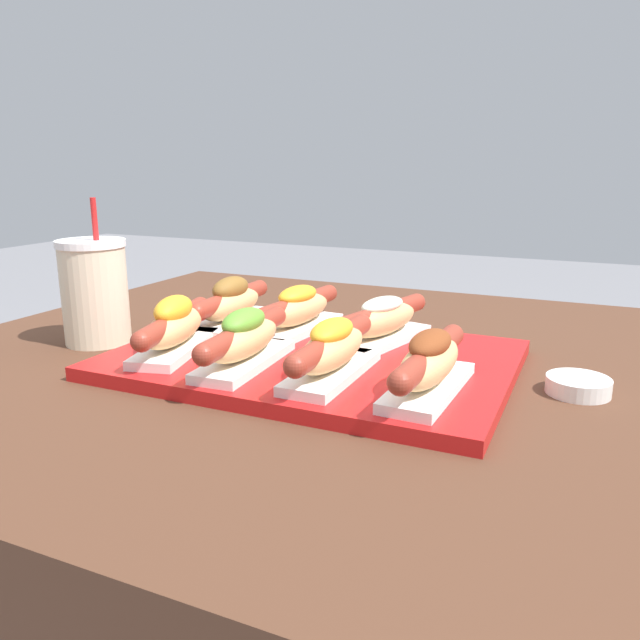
{
  "coord_description": "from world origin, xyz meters",
  "views": [
    {
      "loc": [
        0.36,
        -0.76,
        0.98
      ],
      "look_at": [
        0.03,
        -0.03,
        0.77
      ],
      "focal_mm": 35.0,
      "sensor_mm": 36.0,
      "label": 1
    }
  ],
  "objects_px": {
    "serving_tray": "(314,359)",
    "hot_dog_4": "(231,303)",
    "hot_dog_6": "(382,320)",
    "drink_cup": "(95,292)",
    "hot_dog_5": "(298,309)",
    "hot_dog_2": "(332,349)",
    "hot_dog_3": "(429,363)",
    "hot_dog_1": "(244,339)",
    "sauce_bowl": "(578,385)",
    "hot_dog_0": "(174,327)"
  },
  "relations": [
    {
      "from": "serving_tray",
      "to": "hot_dog_4",
      "type": "relative_size",
      "value": 2.36
    },
    {
      "from": "hot_dog_6",
      "to": "drink_cup",
      "type": "relative_size",
      "value": 0.98
    },
    {
      "from": "hot_dog_4",
      "to": "hot_dog_5",
      "type": "xyz_separation_m",
      "value": [
        0.11,
        0.01,
        -0.0
      ]
    },
    {
      "from": "hot_dog_2",
      "to": "hot_dog_4",
      "type": "xyz_separation_m",
      "value": [
        -0.23,
        0.15,
        0.0
      ]
    },
    {
      "from": "drink_cup",
      "to": "hot_dog_2",
      "type": "bearing_deg",
      "value": -6.44
    },
    {
      "from": "hot_dog_2",
      "to": "drink_cup",
      "type": "distance_m",
      "value": 0.4
    },
    {
      "from": "hot_dog_3",
      "to": "drink_cup",
      "type": "relative_size",
      "value": 1.0
    },
    {
      "from": "hot_dog_1",
      "to": "hot_dog_5",
      "type": "distance_m",
      "value": 0.17
    },
    {
      "from": "serving_tray",
      "to": "hot_dog_5",
      "type": "height_order",
      "value": "hot_dog_5"
    },
    {
      "from": "hot_dog_3",
      "to": "hot_dog_5",
      "type": "xyz_separation_m",
      "value": [
        -0.24,
        0.17,
        -0.0
      ]
    },
    {
      "from": "hot_dog_4",
      "to": "sauce_bowl",
      "type": "distance_m",
      "value": 0.5
    },
    {
      "from": "hot_dog_6",
      "to": "hot_dog_3",
      "type": "bearing_deg",
      "value": -56.02
    },
    {
      "from": "hot_dog_0",
      "to": "hot_dog_4",
      "type": "height_order",
      "value": "same"
    },
    {
      "from": "hot_dog_1",
      "to": "drink_cup",
      "type": "xyz_separation_m",
      "value": [
        -0.28,
        0.05,
        0.03
      ]
    },
    {
      "from": "serving_tray",
      "to": "hot_dog_4",
      "type": "bearing_deg",
      "value": 155.83
    },
    {
      "from": "hot_dog_2",
      "to": "hot_dog_6",
      "type": "bearing_deg",
      "value": 87.43
    },
    {
      "from": "hot_dog_1",
      "to": "hot_dog_2",
      "type": "height_order",
      "value": "hot_dog_1"
    },
    {
      "from": "drink_cup",
      "to": "hot_dog_0",
      "type": "bearing_deg",
      "value": -13.21
    },
    {
      "from": "serving_tray",
      "to": "sauce_bowl",
      "type": "xyz_separation_m",
      "value": [
        0.32,
        0.03,
        0.0
      ]
    },
    {
      "from": "serving_tray",
      "to": "hot_dog_1",
      "type": "relative_size",
      "value": 2.36
    },
    {
      "from": "hot_dog_0",
      "to": "hot_dog_2",
      "type": "distance_m",
      "value": 0.23
    },
    {
      "from": "drink_cup",
      "to": "sauce_bowl",
      "type": "bearing_deg",
      "value": 5.61
    },
    {
      "from": "hot_dog_0",
      "to": "hot_dog_3",
      "type": "relative_size",
      "value": 0.98
    },
    {
      "from": "hot_dog_6",
      "to": "sauce_bowl",
      "type": "distance_m",
      "value": 0.26
    },
    {
      "from": "serving_tray",
      "to": "drink_cup",
      "type": "distance_m",
      "value": 0.35
    },
    {
      "from": "hot_dog_3",
      "to": "hot_dog_6",
      "type": "xyz_separation_m",
      "value": [
        -0.11,
        0.16,
        -0.0
      ]
    },
    {
      "from": "hot_dog_6",
      "to": "drink_cup",
      "type": "height_order",
      "value": "drink_cup"
    },
    {
      "from": "hot_dog_2",
      "to": "hot_dog_1",
      "type": "bearing_deg",
      "value": -176.84
    },
    {
      "from": "hot_dog_6",
      "to": "drink_cup",
      "type": "xyz_separation_m",
      "value": [
        -0.4,
        -0.11,
        0.03
      ]
    },
    {
      "from": "hot_dog_2",
      "to": "sauce_bowl",
      "type": "distance_m",
      "value": 0.29
    },
    {
      "from": "serving_tray",
      "to": "hot_dog_4",
      "type": "distance_m",
      "value": 0.2
    },
    {
      "from": "hot_dog_3",
      "to": "sauce_bowl",
      "type": "xyz_separation_m",
      "value": [
        0.15,
        0.11,
        -0.04
      ]
    },
    {
      "from": "hot_dog_6",
      "to": "hot_dog_5",
      "type": "bearing_deg",
      "value": 177.76
    },
    {
      "from": "hot_dog_0",
      "to": "hot_dog_1",
      "type": "distance_m",
      "value": 0.11
    },
    {
      "from": "hot_dog_2",
      "to": "serving_tray",
      "type": "bearing_deg",
      "value": 127.72
    },
    {
      "from": "hot_dog_2",
      "to": "hot_dog_5",
      "type": "height_order",
      "value": "same"
    },
    {
      "from": "hot_dog_1",
      "to": "hot_dog_6",
      "type": "xyz_separation_m",
      "value": [
        0.12,
        0.16,
        -0.0
      ]
    },
    {
      "from": "hot_dog_2",
      "to": "drink_cup",
      "type": "xyz_separation_m",
      "value": [
        -0.4,
        0.04,
        0.03
      ]
    },
    {
      "from": "sauce_bowl",
      "to": "hot_dog_3",
      "type": "bearing_deg",
      "value": -142.63
    },
    {
      "from": "hot_dog_2",
      "to": "hot_dog_6",
      "type": "xyz_separation_m",
      "value": [
        0.01,
        0.16,
        -0.0
      ]
    },
    {
      "from": "hot_dog_4",
      "to": "hot_dog_6",
      "type": "bearing_deg",
      "value": 0.94
    },
    {
      "from": "hot_dog_0",
      "to": "drink_cup",
      "type": "height_order",
      "value": "drink_cup"
    },
    {
      "from": "hot_dog_3",
      "to": "drink_cup",
      "type": "height_order",
      "value": "drink_cup"
    },
    {
      "from": "hot_dog_0",
      "to": "hot_dog_5",
      "type": "xyz_separation_m",
      "value": [
        0.1,
        0.16,
        -0.0
      ]
    },
    {
      "from": "serving_tray",
      "to": "drink_cup",
      "type": "bearing_deg",
      "value": -174.86
    },
    {
      "from": "hot_dog_0",
      "to": "drink_cup",
      "type": "relative_size",
      "value": 0.98
    },
    {
      "from": "hot_dog_5",
      "to": "hot_dog_0",
      "type": "bearing_deg",
      "value": -122.63
    },
    {
      "from": "serving_tray",
      "to": "hot_dog_0",
      "type": "distance_m",
      "value": 0.19
    },
    {
      "from": "hot_dog_1",
      "to": "hot_dog_2",
      "type": "distance_m",
      "value": 0.11
    },
    {
      "from": "hot_dog_5",
      "to": "sauce_bowl",
      "type": "xyz_separation_m",
      "value": [
        0.39,
        -0.05,
        -0.04
      ]
    }
  ]
}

